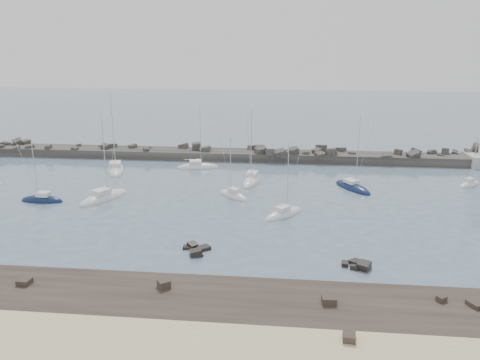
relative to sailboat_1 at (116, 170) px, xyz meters
name	(u,v)px	position (x,y,z in m)	size (l,w,h in m)	color
ground	(239,224)	(27.27, -25.91, -0.15)	(400.00, 400.00, 0.00)	slate
rock_shelf	(214,309)	(27.27, -47.90, -0.13)	(140.00, 12.00, 1.75)	#2B221D
rock_cluster_near	(196,251)	(23.15, -35.43, -0.14)	(3.72, 4.06, 1.62)	black
rock_cluster_far	(359,266)	(42.15, -37.69, 0.00)	(3.36, 3.20, 1.42)	black
breakwater	(225,157)	(20.18, 12.09, 0.19)	(115.00, 7.45, 5.61)	#312F2C
sailboat_1	(116,170)	(0.00, 0.00, 0.00)	(6.48, 10.89, 16.35)	silver
sailboat_2	(42,201)	(-4.92, -19.58, 0.00)	(6.97, 2.31, 11.18)	#0F1D3E
sailboat_3	(104,198)	(4.46, -17.40, 0.00)	(7.05, 9.81, 15.03)	silver
sailboat_4	(198,167)	(15.81, 3.63, -0.02)	(8.80, 4.10, 13.32)	silver
sailboat_5	(233,196)	(25.06, -13.99, 0.00)	(6.22, 6.02, 10.67)	silver
sailboat_6	(252,181)	(27.50, -5.12, 0.01)	(4.06, 9.24, 14.22)	silver
sailboat_7	(284,214)	(33.53, -21.88, -0.01)	(6.65, 7.02, 11.74)	silver
sailboat_8	(353,188)	(45.21, -7.54, -0.02)	(6.91, 8.89, 13.77)	#0F1D3E
sailboat_10	(470,185)	(66.14, -3.37, -0.01)	(5.48, 5.23, 9.42)	silver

